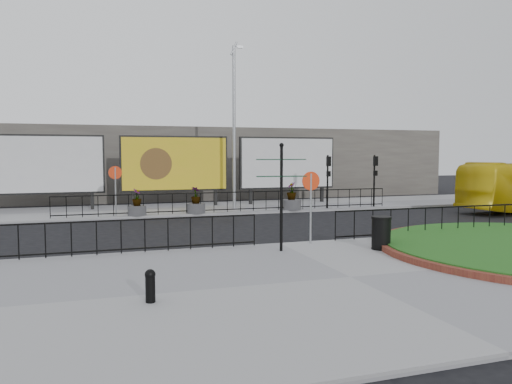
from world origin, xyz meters
name	(u,v)px	position (x,y,z in m)	size (l,w,h in m)	color
ground	(279,246)	(0.00, 0.00, 0.00)	(90.00, 90.00, 0.00)	black
pavement_near	(350,279)	(0.00, -5.00, 0.06)	(30.00, 10.00, 0.12)	gray
pavement_far	(204,208)	(0.00, 12.00, 0.06)	(44.00, 6.00, 0.12)	gray
railing_near_left	(97,238)	(-6.00, -0.30, 0.67)	(10.00, 0.10, 1.10)	black
railing_near_right	(442,220)	(6.50, -0.30, 0.67)	(9.00, 0.10, 1.10)	black
railing_far	(234,202)	(1.00, 9.30, 0.67)	(18.00, 0.10, 1.10)	black
speed_sign_far	(115,180)	(-5.00, 9.40, 1.92)	(0.64, 0.07, 2.47)	gray
speed_sign_near	(311,191)	(1.00, -0.40, 1.92)	(0.64, 0.07, 2.47)	gray
billboard_left	(44,165)	(-8.50, 12.97, 2.60)	(6.20, 0.31, 4.10)	black
billboard_mid	(175,164)	(-1.50, 12.97, 2.60)	(6.20, 0.31, 4.10)	black
billboard_right	(287,163)	(5.50, 12.97, 2.60)	(6.20, 0.31, 4.10)	black
lamp_post	(234,124)	(1.51, 11.00, 4.83)	(0.74, 0.18, 9.23)	gray
signal_pole_a	(328,173)	(6.50, 9.34, 2.10)	(0.22, 0.26, 3.00)	black
signal_pole_b	(375,173)	(9.50, 9.34, 2.10)	(0.22, 0.26, 3.00)	black
building_backdrop	(176,163)	(0.00, 22.00, 2.50)	(40.00, 10.00, 5.00)	#5E5A52
fingerpost_sign	(281,186)	(-0.44, -1.33, 2.18)	(1.60, 0.46, 3.41)	black
bollard	(150,284)	(-5.00, -5.60, 0.50)	(0.23, 0.23, 0.70)	black
litter_bin	(381,233)	(2.71, -2.09, 0.66)	(0.64, 0.64, 1.07)	black
planter_a	(137,206)	(-3.99, 9.40, 0.58)	(0.92, 0.92, 1.34)	#4C4C4F
planter_b	(196,204)	(-1.01, 9.40, 0.59)	(0.97, 0.97, 1.38)	#4C4C4F
planter_c	(291,200)	(4.32, 9.40, 0.63)	(1.06, 1.06, 1.52)	#4C4C4F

